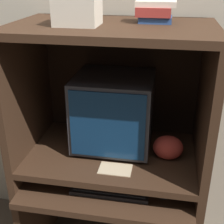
# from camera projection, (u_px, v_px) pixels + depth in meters

# --- Properties ---
(wall_back) EXTENTS (6.00, 0.06, 2.60)m
(wall_back) POSITION_uv_depth(u_px,v_px,m) (123.00, 42.00, 1.85)
(wall_back) COLOR #B2A893
(wall_back) RESTS_ON ground_plane
(desk_base) EXTENTS (0.99, 0.68, 0.64)m
(desk_base) POSITION_uv_depth(u_px,v_px,m) (111.00, 207.00, 1.85)
(desk_base) COLOR #382316
(desk_base) RESTS_ON ground_plane
(desk_monitor_shelf) EXTENTS (0.99, 0.61, 0.13)m
(desk_monitor_shelf) POSITION_uv_depth(u_px,v_px,m) (112.00, 156.00, 1.76)
(desk_monitor_shelf) COLOR #382316
(desk_monitor_shelf) RESTS_ON desk_base
(hutch_upper) EXTENTS (0.99, 0.61, 0.70)m
(hutch_upper) POSITION_uv_depth(u_px,v_px,m) (114.00, 71.00, 1.59)
(hutch_upper) COLOR #382316
(hutch_upper) RESTS_ON desk_monitor_shelf
(crt_monitor) EXTENTS (0.42, 0.39, 0.42)m
(crt_monitor) POSITION_uv_depth(u_px,v_px,m) (114.00, 111.00, 1.72)
(crt_monitor) COLOR #333338
(crt_monitor) RESTS_ON desk_monitor_shelf
(keyboard) EXTENTS (0.41, 0.14, 0.03)m
(keyboard) POSITION_uv_depth(u_px,v_px,m) (110.00, 189.00, 1.63)
(keyboard) COLOR black
(keyboard) RESTS_ON desk_base
(mouse) EXTENTS (0.07, 0.05, 0.03)m
(mouse) POSITION_uv_depth(u_px,v_px,m) (164.00, 196.00, 1.58)
(mouse) COLOR #28282B
(mouse) RESTS_ON desk_base
(snack_bag) EXTENTS (0.16, 0.12, 0.13)m
(snack_bag) POSITION_uv_depth(u_px,v_px,m) (168.00, 147.00, 1.66)
(snack_bag) COLOR #BC382D
(snack_bag) RESTS_ON desk_monitor_shelf
(book_stack) EXTENTS (0.19, 0.13, 0.10)m
(book_stack) POSITION_uv_depth(u_px,v_px,m) (155.00, 12.00, 1.48)
(book_stack) COLOR navy
(book_stack) RESTS_ON hutch_upper
(paper_card) EXTENTS (0.17, 0.11, 0.00)m
(paper_card) POSITION_uv_depth(u_px,v_px,m) (115.00, 169.00, 1.59)
(paper_card) COLOR #CCB28C
(paper_card) RESTS_ON desk_monitor_shelf
(storage_box) EXTENTS (0.20, 0.17, 0.14)m
(storage_box) POSITION_uv_depth(u_px,v_px,m) (77.00, 10.00, 1.40)
(storage_box) COLOR beige
(storage_box) RESTS_ON hutch_upper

